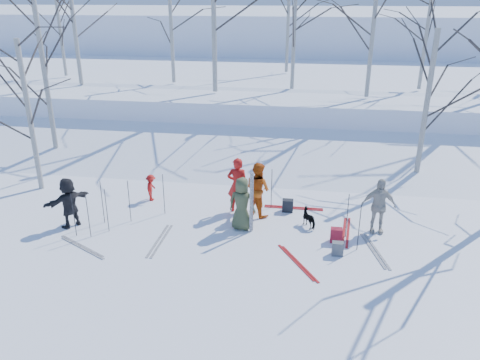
% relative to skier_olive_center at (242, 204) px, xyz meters
% --- Properties ---
extents(ground, '(120.00, 120.00, 0.00)m').
position_rel_skier_olive_center_xyz_m(ground, '(-0.15, -0.88, -0.81)').
color(ground, white).
rests_on(ground, ground).
extents(snow_ramp, '(70.00, 9.49, 4.12)m').
position_rel_skier_olive_center_xyz_m(snow_ramp, '(-0.15, 6.12, -0.66)').
color(snow_ramp, white).
rests_on(snow_ramp, ground).
extents(snow_plateau, '(70.00, 18.00, 2.20)m').
position_rel_skier_olive_center_xyz_m(snow_plateau, '(-0.15, 16.12, 0.19)').
color(snow_plateau, white).
rests_on(snow_plateau, ground).
extents(far_hill, '(90.00, 30.00, 6.00)m').
position_rel_skier_olive_center_xyz_m(far_hill, '(-0.15, 37.12, 1.19)').
color(far_hill, white).
rests_on(far_hill, ground).
extents(skier_olive_center, '(0.84, 0.60, 1.61)m').
position_rel_skier_olive_center_xyz_m(skier_olive_center, '(0.00, 0.00, 0.00)').
color(skier_olive_center, '#3F492B').
rests_on(skier_olive_center, ground).
extents(skier_red_north, '(0.67, 0.44, 1.80)m').
position_rel_skier_olive_center_xyz_m(skier_red_north, '(-0.31, 1.16, 0.10)').
color(skier_red_north, '#B21310').
rests_on(skier_red_north, ground).
extents(skier_redor_behind, '(1.06, 1.03, 1.72)m').
position_rel_skier_olive_center_xyz_m(skier_redor_behind, '(0.35, 1.04, 0.06)').
color(skier_redor_behind, '#C34C0F').
rests_on(skier_redor_behind, ground).
extents(skier_red_seated, '(0.35, 0.60, 0.91)m').
position_rel_skier_olive_center_xyz_m(skier_red_seated, '(-3.31, 1.56, -0.35)').
color(skier_red_seated, '#B21310').
rests_on(skier_red_seated, ground).
extents(skier_cream_east, '(0.99, 0.45, 1.67)m').
position_rel_skier_olive_center_xyz_m(skier_cream_east, '(3.91, 0.40, 0.03)').
color(skier_cream_east, beige).
rests_on(skier_cream_east, ground).
extents(skier_grey_west, '(1.19, 1.43, 1.54)m').
position_rel_skier_olive_center_xyz_m(skier_grey_west, '(-5.07, -0.62, -0.04)').
color(skier_grey_west, black).
rests_on(skier_grey_west, ground).
extents(dog, '(0.64, 0.69, 0.55)m').
position_rel_skier_olive_center_xyz_m(dog, '(1.99, 0.45, -0.53)').
color(dog, black).
rests_on(dog, ground).
extents(upright_ski_left, '(0.09, 0.16, 1.90)m').
position_rel_skier_olive_center_xyz_m(upright_ski_left, '(0.29, -0.23, 0.14)').
color(upright_ski_left, silver).
rests_on(upright_ski_left, ground).
extents(upright_ski_right, '(0.11, 0.23, 1.89)m').
position_rel_skier_olive_center_xyz_m(upright_ski_right, '(0.32, -0.19, 0.14)').
color(upright_ski_right, silver).
rests_on(upright_ski_right, ground).
extents(ski_pair_a, '(1.09, 1.99, 0.02)m').
position_rel_skier_olive_center_xyz_m(ski_pair_a, '(3.77, -0.74, -0.80)').
color(ski_pair_a, silver).
rests_on(ski_pair_a, ground).
extents(ski_pair_b, '(1.89, 2.08, 0.02)m').
position_rel_skier_olive_center_xyz_m(ski_pair_b, '(1.72, -1.68, -0.80)').
color(ski_pair_b, '#A31718').
rests_on(ski_pair_b, ground).
extents(ski_pair_c, '(0.23, 1.90, 0.02)m').
position_rel_skier_olive_center_xyz_m(ski_pair_c, '(-2.18, -1.10, -0.80)').
color(ski_pair_c, silver).
rests_on(ski_pair_c, ground).
extents(ski_pair_d, '(1.82, 2.07, 0.02)m').
position_rel_skier_olive_center_xyz_m(ski_pair_d, '(-4.19, -1.78, -0.80)').
color(ski_pair_d, silver).
rests_on(ski_pair_d, ground).
extents(ski_pair_e, '(0.20, 1.90, 0.02)m').
position_rel_skier_olive_center_xyz_m(ski_pair_e, '(1.46, 1.66, -0.80)').
color(ski_pair_e, '#A31718').
rests_on(ski_pair_e, ground).
extents(ski_pair_f, '(0.57, 1.94, 0.02)m').
position_rel_skier_olive_center_xyz_m(ski_pair_f, '(3.05, 0.21, -0.80)').
color(ski_pair_f, '#A31718').
rests_on(ski_pair_f, ground).
extents(ski_pole_a, '(0.02, 0.02, 1.34)m').
position_rel_skier_olive_center_xyz_m(ski_pole_a, '(-2.57, 0.63, -0.14)').
color(ski_pole_a, black).
rests_on(ski_pole_a, ground).
extents(ski_pole_b, '(0.02, 0.02, 1.34)m').
position_rel_skier_olive_center_xyz_m(ski_pole_b, '(-4.21, -1.19, -0.14)').
color(ski_pole_b, black).
rests_on(ski_pole_b, ground).
extents(ski_pole_c, '(0.02, 0.02, 1.34)m').
position_rel_skier_olive_center_xyz_m(ski_pole_c, '(3.29, -0.74, -0.14)').
color(ski_pole_c, black).
rests_on(ski_pole_c, ground).
extents(ski_pole_d, '(0.02, 0.02, 1.34)m').
position_rel_skier_olive_center_xyz_m(ski_pole_d, '(-4.21, -0.25, -0.14)').
color(ski_pole_d, black).
rests_on(ski_pole_d, ground).
extents(ski_pole_e, '(0.02, 0.02, 1.34)m').
position_rel_skier_olive_center_xyz_m(ski_pole_e, '(-4.66, -1.17, -0.14)').
color(ski_pole_e, black).
rests_on(ski_pole_e, ground).
extents(ski_pole_f, '(0.02, 0.02, 1.34)m').
position_rel_skier_olive_center_xyz_m(ski_pole_f, '(-3.44, -0.06, -0.14)').
color(ski_pole_f, black).
rests_on(ski_pole_f, ground).
extents(ski_pole_g, '(0.02, 0.02, 1.34)m').
position_rel_skier_olive_center_xyz_m(ski_pole_g, '(3.02, -0.04, -0.14)').
color(ski_pole_g, black).
rests_on(ski_pole_g, ground).
extents(ski_pole_h, '(0.02, 0.02, 1.34)m').
position_rel_skier_olive_center_xyz_m(ski_pole_h, '(0.73, 1.58, -0.14)').
color(ski_pole_h, black).
rests_on(ski_pole_h, ground).
extents(ski_pole_i, '(0.02, 0.02, 1.34)m').
position_rel_skier_olive_center_xyz_m(ski_pole_i, '(0.34, 1.50, -0.14)').
color(ski_pole_i, black).
rests_on(ski_pole_i, ground).
extents(ski_pole_j, '(0.02, 0.02, 1.34)m').
position_rel_skier_olive_center_xyz_m(ski_pole_j, '(-3.84, -0.76, -0.14)').
color(ski_pole_j, black).
rests_on(ski_pole_j, ground).
extents(backpack_red, '(0.32, 0.22, 0.42)m').
position_rel_skier_olive_center_xyz_m(backpack_red, '(2.74, -0.39, -0.60)').
color(backpack_red, maroon).
rests_on(backpack_red, ground).
extents(backpack_grey, '(0.30, 0.20, 0.38)m').
position_rel_skier_olive_center_xyz_m(backpack_grey, '(2.75, -1.11, -0.62)').
color(backpack_grey, '#505357').
rests_on(backpack_grey, ground).
extents(backpack_dark, '(0.34, 0.24, 0.40)m').
position_rel_skier_olive_center_xyz_m(backpack_dark, '(1.27, 1.39, -0.61)').
color(backpack_dark, black).
rests_on(backpack_dark, ground).
extents(birch_plateau_a, '(3.81, 3.81, 4.58)m').
position_rel_skier_olive_center_xyz_m(birch_plateau_a, '(-11.92, 12.56, 3.68)').
color(birch_plateau_a, silver).
rests_on(birch_plateau_a, snow_plateau).
extents(birch_plateau_b, '(6.02, 6.02, 7.74)m').
position_rel_skier_olive_center_xyz_m(birch_plateau_b, '(-2.69, 9.37, 5.26)').
color(birch_plateau_b, silver).
rests_on(birch_plateau_b, snow_plateau).
extents(birch_plateau_e, '(4.47, 4.47, 5.53)m').
position_rel_skier_olive_center_xyz_m(birch_plateau_e, '(4.25, 9.22, 4.16)').
color(birch_plateau_e, silver).
rests_on(birch_plateau_e, snow_plateau).
extents(birch_plateau_f, '(4.35, 4.35, 5.35)m').
position_rel_skier_olive_center_xyz_m(birch_plateau_f, '(0.25, 15.84, 4.07)').
color(birch_plateau_f, silver).
rests_on(birch_plateau_f, snow_plateau).
extents(birch_plateau_g, '(3.80, 3.80, 4.58)m').
position_rel_skier_olive_center_xyz_m(birch_plateau_g, '(6.94, 11.48, 3.68)').
color(birch_plateau_g, silver).
rests_on(birch_plateau_g, snow_plateau).
extents(birch_plateau_h, '(4.18, 4.18, 5.11)m').
position_rel_skier_olive_center_xyz_m(birch_plateau_h, '(-5.31, 11.43, 3.95)').
color(birch_plateau_h, silver).
rests_on(birch_plateau_h, snow_plateau).
extents(birch_plateau_i, '(5.08, 5.08, 6.41)m').
position_rel_skier_olive_center_xyz_m(birch_plateau_i, '(-9.87, 10.26, 4.60)').
color(birch_plateau_i, silver).
rests_on(birch_plateau_i, snow_plateau).
extents(birch_plateau_j, '(4.37, 4.37, 5.38)m').
position_rel_skier_olive_center_xyz_m(birch_plateau_j, '(0.85, 10.61, 4.08)').
color(birch_plateau_j, silver).
rests_on(birch_plateau_j, snow_plateau).
extents(birch_edge_a, '(4.23, 4.23, 5.18)m').
position_rel_skier_olive_center_xyz_m(birch_edge_a, '(-7.57, 1.96, 1.79)').
color(birch_edge_a, silver).
rests_on(birch_edge_a, ground).
extents(birch_edge_d, '(5.06, 5.06, 6.37)m').
position_rel_skier_olive_center_xyz_m(birch_edge_d, '(-8.61, 4.96, 2.38)').
color(birch_edge_d, silver).
rests_on(birch_edge_d, ground).
extents(birch_edge_e, '(4.42, 4.42, 5.45)m').
position_rel_skier_olive_center_xyz_m(birch_edge_e, '(5.80, 4.62, 1.92)').
color(birch_edge_e, silver).
rests_on(birch_edge_e, ground).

